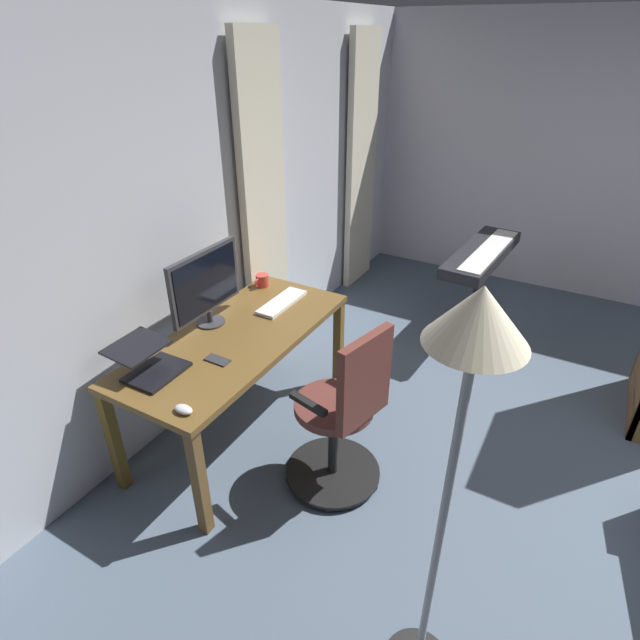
{
  "coord_description": "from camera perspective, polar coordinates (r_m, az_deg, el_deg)",
  "views": [
    {
      "loc": [
        2.57,
        -0.63,
        2.32
      ],
      "look_at": [
        0.59,
        -1.75,
        1.01
      ],
      "focal_mm": 28.41,
      "sensor_mm": 36.0,
      "label": 1
    }
  ],
  "objects": [
    {
      "name": "back_room_partition",
      "position": [
        3.56,
        -11.05,
        11.94
      ],
      "size": [
        5.54,
        0.1,
        2.52
      ],
      "primitive_type": "cube",
      "color": "silver",
      "rests_on": "ground"
    },
    {
      "name": "curtain_left_panel",
      "position": [
        5.13,
        4.65,
        16.88
      ],
      "size": [
        0.52,
        0.06,
        2.36
      ],
      "primitive_type": "cube",
      "color": "beige",
      "rests_on": "ground"
    },
    {
      "name": "curtain_right_panel",
      "position": [
        3.76,
        -6.34,
        12.01
      ],
      "size": [
        0.48,
        0.06,
        2.36
      ],
      "primitive_type": "cube",
      "color": "beige",
      "rests_on": "ground"
    },
    {
      "name": "desk",
      "position": [
        3.14,
        -9.28,
        -3.01
      ],
      "size": [
        1.58,
        0.7,
        0.72
      ],
      "color": "brown",
      "rests_on": "ground"
    },
    {
      "name": "office_chair",
      "position": [
        2.8,
        2.59,
        -10.92
      ],
      "size": [
        0.56,
        0.56,
        1.06
      ],
      "rotation": [
        0.0,
        0.0,
        2.91
      ],
      "color": "black",
      "rests_on": "ground"
    },
    {
      "name": "computer_monitor",
      "position": [
        3.13,
        -12.76,
        3.95
      ],
      "size": [
        0.58,
        0.18,
        0.48
      ],
      "color": "#333338",
      "rests_on": "desk"
    },
    {
      "name": "computer_keyboard",
      "position": [
        3.4,
        -4.33,
        1.99
      ],
      "size": [
        0.42,
        0.14,
        0.02
      ],
      "primitive_type": "cube",
      "color": "white",
      "rests_on": "desk"
    },
    {
      "name": "laptop",
      "position": [
        2.85,
        -18.68,
        -4.59
      ],
      "size": [
        0.31,
        0.36,
        0.15
      ],
      "rotation": [
        0.0,
        0.0,
        0.03
      ],
      "color": "black",
      "rests_on": "desk"
    },
    {
      "name": "computer_mouse",
      "position": [
        2.54,
        -15.12,
        -9.7
      ],
      "size": [
        0.06,
        0.1,
        0.04
      ],
      "primitive_type": "ellipsoid",
      "color": "silver",
      "rests_on": "desk"
    },
    {
      "name": "cell_phone_face_up",
      "position": [
        2.87,
        -11.48,
        -4.44
      ],
      "size": [
        0.07,
        0.14,
        0.01
      ],
      "primitive_type": "cube",
      "rotation": [
        0.0,
        0.0,
        0.0
      ],
      "color": "#333338",
      "rests_on": "desk"
    },
    {
      "name": "mug_tea",
      "position": [
        3.65,
        -6.56,
        4.44
      ],
      "size": [
        0.13,
        0.09,
        0.09
      ],
      "color": "#CC3D33",
      "rests_on": "desk"
    },
    {
      "name": "piano_keyboard",
      "position": [
        4.37,
        17.79,
        6.93
      ],
      "size": [
        1.16,
        0.39,
        0.79
      ],
      "rotation": [
        0.0,
        0.0,
        -0.07
      ],
      "color": "black",
      "rests_on": "ground"
    },
    {
      "name": "floor_lamp",
      "position": [
        1.49,
        16.0,
        -8.31
      ],
      "size": [
        0.28,
        0.28,
        1.77
      ],
      "color": "black",
      "rests_on": "ground"
    }
  ]
}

